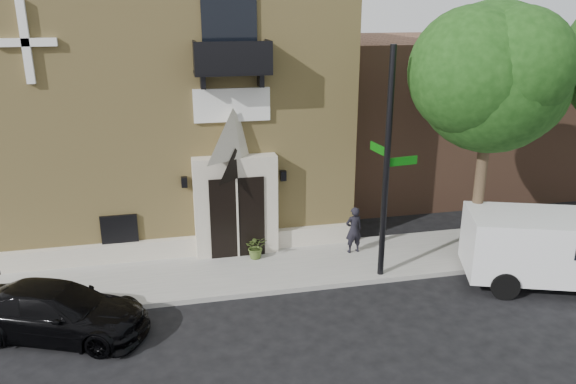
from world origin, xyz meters
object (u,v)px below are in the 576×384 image
black_sedan (57,311)px  pedestrian_near (354,230)px  fire_hydrant (487,250)px  cargo_van (567,248)px  dumpster (520,237)px  street_sign (387,166)px

black_sedan → pedestrian_near: pedestrian_near is taller
black_sedan → fire_hydrant: bearing=-64.0°
black_sedan → fire_hydrant: 12.38m
cargo_van → fire_hydrant: size_ratio=6.65×
fire_hydrant → dumpster: dumpster is taller
dumpster → black_sedan: bearing=168.8°
black_sedan → fire_hydrant: size_ratio=5.34×
dumpster → pedestrian_near: (-5.02, 1.47, 0.10)m
black_sedan → cargo_van: size_ratio=0.80×
cargo_van → fire_hydrant: 2.28m
cargo_van → street_sign: (-4.97, 1.59, 2.30)m
fire_hydrant → dumpster: size_ratio=0.37×
cargo_van → pedestrian_near: (-5.29, 3.22, -0.27)m
black_sedan → fire_hydrant: (12.33, 1.12, -0.09)m
cargo_van → fire_hydrant: bearing=153.1°
black_sedan → pedestrian_near: 8.99m
dumpster → pedestrian_near: size_ratio=1.48×
black_sedan → cargo_van: cargo_van is taller
black_sedan → pedestrian_near: bearing=-51.4°
fire_hydrant → street_sign: bearing=179.9°
black_sedan → dumpster: dumpster is taller
cargo_van → dumpster: bearing=118.3°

